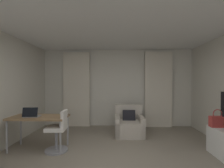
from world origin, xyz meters
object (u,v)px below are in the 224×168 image
at_px(armchair, 129,125).
at_px(desk, 39,119).
at_px(laptop, 31,115).
at_px(handbag_primary, 217,121).
at_px(desk_chair, 58,133).

bearing_deg(armchair, desk, -153.17).
distance_m(laptop, handbag_primary, 3.96).
bearing_deg(laptop, desk, 26.32).
xyz_separation_m(desk, laptop, (-0.13, -0.07, 0.11)).
distance_m(desk, desk_chair, 0.55).
height_order(desk_chair, laptop, laptop).
relative_size(armchair, desk_chair, 0.93).
bearing_deg(desk_chair, handbag_primary, -0.63).
relative_size(armchair, laptop, 2.43).
height_order(armchair, handbag_primary, handbag_primary).
distance_m(desk_chair, laptop, 0.71).
height_order(desk_chair, handbag_primary, handbag_primary).
bearing_deg(laptop, desk_chair, -2.49).
bearing_deg(desk_chair, laptop, 177.51).
bearing_deg(desk, desk_chair, -11.21).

